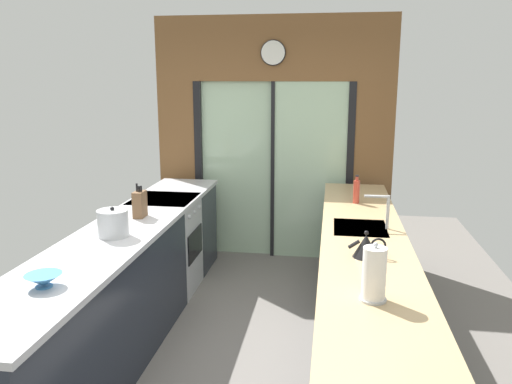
{
  "coord_description": "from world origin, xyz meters",
  "views": [
    {
      "loc": [
        0.65,
        -3.3,
        2.05
      ],
      "look_at": [
        0.03,
        0.89,
        1.1
      ],
      "focal_mm": 35.97,
      "sensor_mm": 36.0,
      "label": 1
    }
  ],
  "objects_px": {
    "oven_range": "(166,245)",
    "kettle": "(366,246)",
    "stock_pot": "(113,223)",
    "paper_towel_roll": "(374,274)",
    "mixing_bowl": "(44,280)",
    "soap_bottle": "(356,191)",
    "knife_block": "(140,204)"
  },
  "relations": [
    {
      "from": "kettle",
      "to": "paper_towel_roll",
      "type": "bearing_deg",
      "value": -90.15
    },
    {
      "from": "kettle",
      "to": "soap_bottle",
      "type": "relative_size",
      "value": 0.93
    },
    {
      "from": "kettle",
      "to": "soap_bottle",
      "type": "xyz_separation_m",
      "value": [
        -0.0,
        1.45,
        0.04
      ]
    },
    {
      "from": "stock_pot",
      "to": "soap_bottle",
      "type": "bearing_deg",
      "value": 35.63
    },
    {
      "from": "knife_block",
      "to": "oven_range",
      "type": "bearing_deg",
      "value": 91.59
    },
    {
      "from": "kettle",
      "to": "paper_towel_roll",
      "type": "distance_m",
      "value": 0.66
    },
    {
      "from": "oven_range",
      "to": "mixing_bowl",
      "type": "height_order",
      "value": "mixing_bowl"
    },
    {
      "from": "mixing_bowl",
      "to": "stock_pot",
      "type": "distance_m",
      "value": 0.93
    },
    {
      "from": "stock_pot",
      "to": "paper_towel_roll",
      "type": "distance_m",
      "value": 1.97
    },
    {
      "from": "mixing_bowl",
      "to": "paper_towel_roll",
      "type": "relative_size",
      "value": 0.64
    },
    {
      "from": "mixing_bowl",
      "to": "paper_towel_roll",
      "type": "xyz_separation_m",
      "value": [
        1.78,
        0.09,
        0.1
      ]
    },
    {
      "from": "mixing_bowl",
      "to": "paper_towel_roll",
      "type": "bearing_deg",
      "value": 3.01
    },
    {
      "from": "mixing_bowl",
      "to": "kettle",
      "type": "xyz_separation_m",
      "value": [
        1.78,
        0.75,
        0.04
      ]
    },
    {
      "from": "knife_block",
      "to": "soap_bottle",
      "type": "relative_size",
      "value": 1.09
    },
    {
      "from": "oven_range",
      "to": "paper_towel_roll",
      "type": "bearing_deg",
      "value": -48.35
    },
    {
      "from": "soap_bottle",
      "to": "knife_block",
      "type": "bearing_deg",
      "value": -157.21
    },
    {
      "from": "mixing_bowl",
      "to": "kettle",
      "type": "height_order",
      "value": "kettle"
    },
    {
      "from": "oven_range",
      "to": "paper_towel_roll",
      "type": "relative_size",
      "value": 2.92
    },
    {
      "from": "knife_block",
      "to": "stock_pot",
      "type": "relative_size",
      "value": 1.26
    },
    {
      "from": "soap_bottle",
      "to": "kettle",
      "type": "bearing_deg",
      "value": -89.93
    },
    {
      "from": "knife_block",
      "to": "soap_bottle",
      "type": "bearing_deg",
      "value": 22.79
    },
    {
      "from": "oven_range",
      "to": "soap_bottle",
      "type": "bearing_deg",
      "value": 2.75
    },
    {
      "from": "kettle",
      "to": "soap_bottle",
      "type": "distance_m",
      "value": 1.45
    },
    {
      "from": "mixing_bowl",
      "to": "soap_bottle",
      "type": "relative_size",
      "value": 0.78
    },
    {
      "from": "oven_range",
      "to": "soap_bottle",
      "type": "relative_size",
      "value": 3.54
    },
    {
      "from": "soap_bottle",
      "to": "paper_towel_roll",
      "type": "bearing_deg",
      "value": -90.0
    },
    {
      "from": "stock_pot",
      "to": "kettle",
      "type": "distance_m",
      "value": 1.79
    },
    {
      "from": "kettle",
      "to": "oven_range",
      "type": "bearing_deg",
      "value": 142.8
    },
    {
      "from": "mixing_bowl",
      "to": "stock_pot",
      "type": "bearing_deg",
      "value": 90.0
    },
    {
      "from": "oven_range",
      "to": "kettle",
      "type": "bearing_deg",
      "value": -37.2
    },
    {
      "from": "mixing_bowl",
      "to": "soap_bottle",
      "type": "distance_m",
      "value": 2.83
    },
    {
      "from": "stock_pot",
      "to": "soap_bottle",
      "type": "distance_m",
      "value": 2.19
    }
  ]
}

